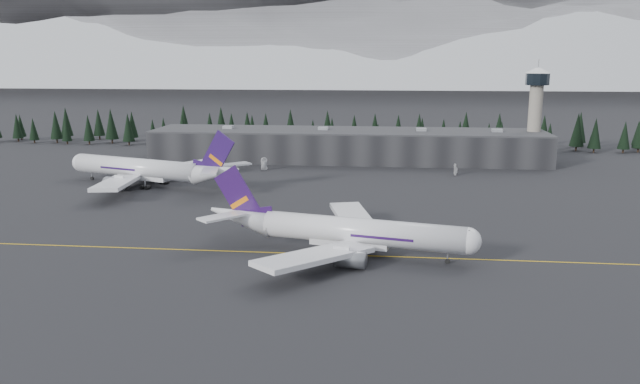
# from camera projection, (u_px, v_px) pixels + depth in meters

# --- Properties ---
(ground) EXTENTS (1400.00, 1400.00, 0.00)m
(ground) POSITION_uv_depth(u_px,v_px,m) (310.00, 251.00, 136.81)
(ground) COLOR black
(ground) RESTS_ON ground
(taxiline) EXTENTS (400.00, 0.40, 0.02)m
(taxiline) POSITION_uv_depth(u_px,v_px,m) (309.00, 254.00, 134.86)
(taxiline) COLOR gold
(taxiline) RESTS_ON ground
(terminal) EXTENTS (160.00, 30.00, 12.60)m
(terminal) POSITION_uv_depth(u_px,v_px,m) (347.00, 145.00, 256.98)
(terminal) COLOR black
(terminal) RESTS_ON ground
(control_tower) EXTENTS (10.00, 10.00, 37.70)m
(control_tower) POSITION_uv_depth(u_px,v_px,m) (536.00, 104.00, 248.45)
(control_tower) COLOR gray
(control_tower) RESTS_ON ground
(treeline) EXTENTS (360.00, 20.00, 15.00)m
(treeline) POSITION_uv_depth(u_px,v_px,m) (352.00, 132.00, 292.69)
(treeline) COLOR black
(treeline) RESTS_ON ground
(mountain_ridge) EXTENTS (4400.00, 900.00, 420.00)m
(mountain_ridge) POSITION_uv_depth(u_px,v_px,m) (379.00, 82.00, 1108.77)
(mountain_ridge) COLOR white
(mountain_ridge) RESTS_ON ground
(jet_main) EXTENTS (60.49, 55.25, 18.02)m
(jet_main) POSITION_uv_depth(u_px,v_px,m) (339.00, 230.00, 134.66)
(jet_main) COLOR silver
(jet_main) RESTS_ON ground
(jet_parked) EXTENTS (65.98, 59.37, 19.96)m
(jet_parked) POSITION_uv_depth(u_px,v_px,m) (151.00, 169.00, 204.87)
(jet_parked) COLOR silver
(jet_parked) RESTS_ON ground
(gse_vehicle_a) EXTENTS (4.19, 5.44, 1.37)m
(gse_vehicle_a) POSITION_uv_depth(u_px,v_px,m) (264.00, 168.00, 235.09)
(gse_vehicle_a) COLOR silver
(gse_vehicle_a) RESTS_ON ground
(gse_vehicle_b) EXTENTS (4.59, 2.28, 1.50)m
(gse_vehicle_b) POSITION_uv_depth(u_px,v_px,m) (456.00, 173.00, 224.64)
(gse_vehicle_b) COLOR silver
(gse_vehicle_b) RESTS_ON ground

